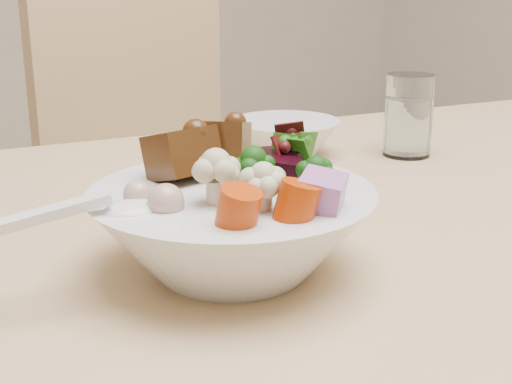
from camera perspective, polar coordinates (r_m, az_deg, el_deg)
dining_table at (r=0.90m, az=18.87°, el=-3.55°), size 1.57×1.03×0.69m
chair_far at (r=1.37m, az=-6.60°, el=0.27°), size 0.50×0.50×0.93m
food_bowl at (r=0.58m, az=-1.87°, el=-2.56°), size 0.23×0.23×0.13m
soup_spoon at (r=0.53m, az=-11.52°, el=-1.59°), size 0.13×0.05×0.03m
water_glass at (r=0.96m, az=12.09°, el=5.75°), size 0.06×0.06×0.11m
side_bowl at (r=0.94m, az=2.38°, el=4.33°), size 0.14×0.14×0.05m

